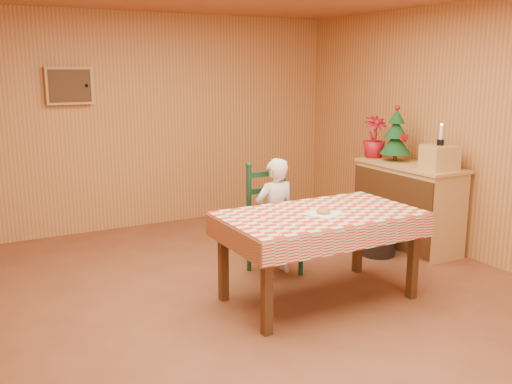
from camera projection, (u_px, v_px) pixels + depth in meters
ground at (268, 309)px, 4.71m from camera, size 6.00×6.00×0.00m
cabin_walls at (237, 83)px, 4.77m from camera, size 5.10×6.05×2.65m
dining_table at (320, 222)px, 4.76m from camera, size 1.66×0.96×0.77m
ladder_chair at (272, 221)px, 5.48m from camera, size 0.44×0.40×1.08m
seated_child at (275, 217)px, 5.42m from camera, size 0.41×0.27×1.12m
napkin at (323, 213)px, 4.70m from camera, size 0.34×0.34×0.00m
donut at (323, 211)px, 4.70m from camera, size 0.15×0.15×0.04m
shelf_unit at (408, 206)px, 6.25m from camera, size 0.54×1.24×0.93m
crate at (439, 158)px, 5.79m from camera, size 0.35×0.35×0.25m
christmas_tree at (396, 136)px, 6.31m from camera, size 0.34×0.34×0.62m
flower_arrangement at (374, 137)px, 6.55m from camera, size 0.33×0.33×0.47m
candle_set at (441, 139)px, 5.74m from camera, size 0.07×0.07×0.22m
storage_bin at (378, 239)px, 6.03m from camera, size 0.47×0.47×0.36m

